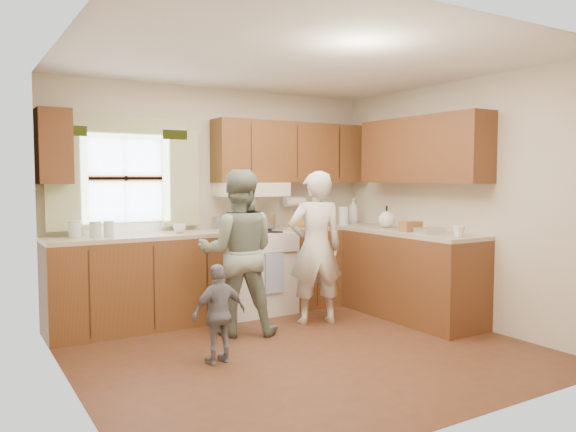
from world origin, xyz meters
TOP-DOWN VIEW (x-y plane):
  - room at (0.00, 0.00)m, footprint 3.80×3.80m
  - kitchen_fixtures at (0.61, 1.08)m, footprint 3.80×2.25m
  - stove at (0.30, 1.44)m, footprint 0.76×0.67m
  - woman_left at (0.61, 0.68)m, footprint 0.66×0.53m
  - woman_right at (-0.25, 0.75)m, footprint 0.96×0.88m
  - child at (-0.76, 0.06)m, footprint 0.49×0.23m

SIDE VIEW (x-z plane):
  - child at x=-0.76m, z-range 0.00..0.81m
  - stove at x=0.30m, z-range -0.07..1.00m
  - woman_left at x=0.61m, z-range 0.00..1.57m
  - woman_right at x=-0.25m, z-range 0.00..1.59m
  - kitchen_fixtures at x=0.61m, z-range -0.24..1.91m
  - room at x=0.00m, z-range -0.65..3.15m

